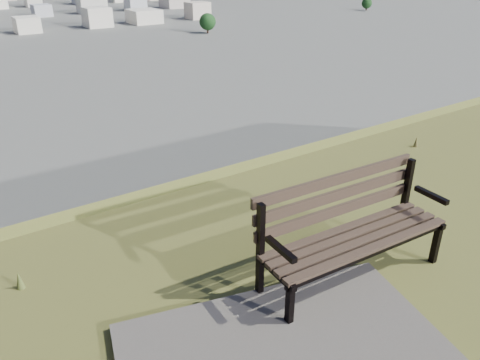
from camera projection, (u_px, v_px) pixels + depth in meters
park_bench at (349, 224)px, 4.53m from camera, size 2.00×0.74×1.03m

